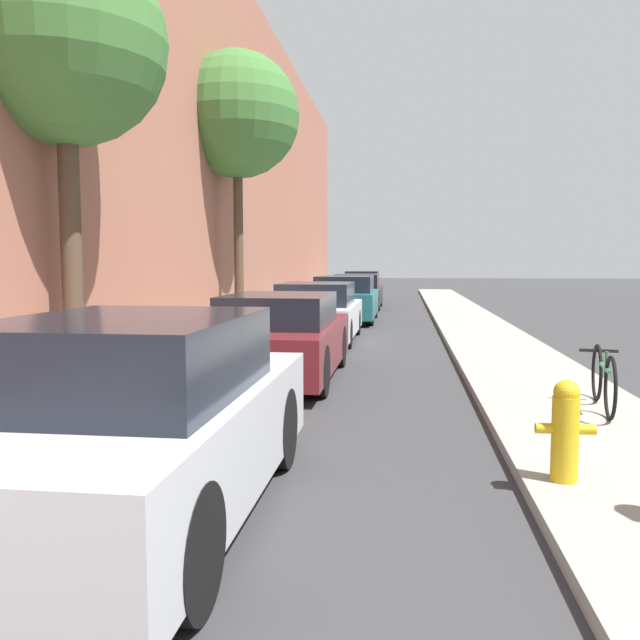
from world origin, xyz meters
TOP-DOWN VIEW (x-y plane):
  - ground_plane at (0.00, 16.00)m, footprint 120.00×120.00m
  - sidewalk_left at (-2.90, 16.00)m, footprint 2.00×52.00m
  - sidewalk_right at (2.90, 16.00)m, footprint 2.00×52.00m
  - building_facade_left at (-4.25, 16.00)m, footprint 0.70×52.00m
  - parked_car_silver at (-0.88, 5.00)m, footprint 1.73×3.98m
  - parked_car_maroon at (-0.92, 10.57)m, footprint 1.74×4.21m
  - parked_car_white at (-1.01, 15.57)m, footprint 1.79×4.27m
  - parked_car_teal at (-0.82, 20.62)m, footprint 1.88×4.30m
  - parked_car_black at (-0.83, 26.24)m, footprint 1.84×4.14m
  - parked_car_red at (-1.01, 32.06)m, footprint 1.75×4.00m
  - street_tree_near at (-3.54, 9.10)m, footprint 2.72×2.72m
  - street_tree_far at (-3.31, 17.29)m, footprint 3.20×3.20m
  - fire_hydrant at (2.21, 5.87)m, footprint 0.45×0.21m
  - bicycle at (3.25, 8.48)m, footprint 0.44×1.71m

SIDE VIEW (x-z plane):
  - ground_plane at x=0.00m, z-range 0.00..0.00m
  - sidewalk_left at x=-2.90m, z-range 0.00..0.12m
  - sidewalk_right at x=2.90m, z-range 0.00..0.12m
  - bicycle at x=3.25m, z-range 0.13..0.83m
  - fire_hydrant at x=2.21m, z-range 0.13..0.93m
  - parked_car_black at x=-0.83m, z-range -0.03..1.32m
  - parked_car_white at x=-1.01m, z-range -0.03..1.32m
  - parked_car_maroon at x=-0.92m, z-range -0.02..1.32m
  - parked_car_red at x=-1.01m, z-range -0.04..1.34m
  - parked_car_teal at x=-0.82m, z-range -0.02..1.38m
  - parked_car_silver at x=-0.88m, z-range -0.03..1.42m
  - street_tree_near at x=-3.54m, z-range 1.70..7.68m
  - building_facade_left at x=-4.25m, z-range 0.00..10.28m
  - street_tree_far at x=-3.31m, z-range 2.02..9.07m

